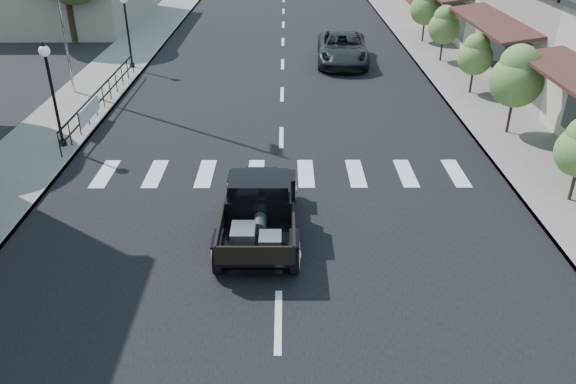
{
  "coord_description": "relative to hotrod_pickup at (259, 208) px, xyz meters",
  "views": [
    {
      "loc": [
        0.17,
        -12.06,
        7.9
      ],
      "look_at": [
        0.22,
        0.9,
        1.0
      ],
      "focal_mm": 35.0,
      "sensor_mm": 36.0,
      "label": 1
    }
  ],
  "objects": [
    {
      "name": "small_tree_c",
      "position": [
        8.82,
        11.47,
        0.58
      ],
      "size": [
        1.49,
        1.49,
        2.48
      ],
      "primitive_type": null,
      "color": "#557A38",
      "rests_on": "sidewalk_right"
    },
    {
      "name": "hotrod_pickup",
      "position": [
        0.0,
        0.0,
        0.0
      ],
      "size": [
        2.18,
        4.65,
        1.61
      ],
      "primitive_type": null,
      "rotation": [
        0.0,
        0.0,
        -0.0
      ],
      "color": "black",
      "rests_on": "ground"
    },
    {
      "name": "small_tree_e",
      "position": [
        8.82,
        21.23,
        0.81
      ],
      "size": [
        1.76,
        1.76,
        2.94
      ],
      "primitive_type": null,
      "color": "#557A38",
      "rests_on": "sidewalk_right"
    },
    {
      "name": "banner",
      "position": [
        -6.7,
        7.61,
        -0.35
      ],
      "size": [
        0.04,
        2.2,
        0.6
      ],
      "primitive_type": null,
      "color": "silver",
      "rests_on": "sidewalk_left"
    },
    {
      "name": "lamp_post_b",
      "position": [
        -7.08,
        5.61,
        1.14
      ],
      "size": [
        0.36,
        0.36,
        3.59
      ],
      "primitive_type": null,
      "color": "black",
      "rests_on": "sidewalk_left"
    },
    {
      "name": "small_tree_d",
      "position": [
        8.82,
        16.85,
        0.69
      ],
      "size": [
        1.62,
        1.62,
        2.69
      ],
      "primitive_type": null,
      "color": "#557A38",
      "rests_on": "sidewalk_right"
    },
    {
      "name": "road",
      "position": [
        0.52,
        14.61,
        -0.79
      ],
      "size": [
        14.0,
        80.0,
        0.02
      ],
      "primitive_type": "cube",
      "color": "black",
      "rests_on": "ground"
    },
    {
      "name": "second_car",
      "position": [
        3.65,
        16.88,
        -0.04
      ],
      "size": [
        2.81,
        5.64,
        1.53
      ],
      "primitive_type": "imported",
      "rotation": [
        0.0,
        0.0,
        -0.05
      ],
      "color": "black",
      "rests_on": "ground"
    },
    {
      "name": "sidewalk_right",
      "position": [
        9.02,
        14.61,
        -0.73
      ],
      "size": [
        3.0,
        80.0,
        0.15
      ],
      "primitive_type": "cube",
      "color": "gray",
      "rests_on": "ground"
    },
    {
      "name": "small_tree_b",
      "position": [
        8.82,
        6.79,
        0.89
      ],
      "size": [
        1.86,
        1.86,
        3.1
      ],
      "primitive_type": null,
      "color": "#557A38",
      "rests_on": "sidewalk_right"
    },
    {
      "name": "sidewalk_left",
      "position": [
        -7.98,
        14.61,
        -0.73
      ],
      "size": [
        3.0,
        80.0,
        0.15
      ],
      "primitive_type": "cube",
      "color": "gray",
      "rests_on": "ground"
    },
    {
      "name": "road_markings",
      "position": [
        0.52,
        9.61,
        -0.8
      ],
      "size": [
        12.0,
        60.0,
        0.06
      ],
      "primitive_type": null,
      "color": "silver",
      "rests_on": "ground"
    },
    {
      "name": "ground",
      "position": [
        0.52,
        -0.39,
        -0.8
      ],
      "size": [
        120.0,
        120.0,
        0.0
      ],
      "primitive_type": "plane",
      "color": "black",
      "rests_on": "ground"
    },
    {
      "name": "railing",
      "position": [
        -6.78,
        9.61,
        -0.15
      ],
      "size": [
        0.08,
        10.0,
        1.0
      ],
      "primitive_type": null,
      "color": "black",
      "rests_on": "sidewalk_left"
    },
    {
      "name": "lamp_post_c",
      "position": [
        -7.08,
        15.61,
        1.14
      ],
      "size": [
        0.36,
        0.36,
        3.59
      ],
      "primitive_type": null,
      "color": "black",
      "rests_on": "sidewalk_left"
    },
    {
      "name": "storefront_far",
      "position": [
        15.52,
        21.61,
        1.45
      ],
      "size": [
        10.0,
        9.0,
        4.5
      ],
      "primitive_type": "cube",
      "color": "#C0B4A2",
      "rests_on": "ground"
    }
  ]
}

